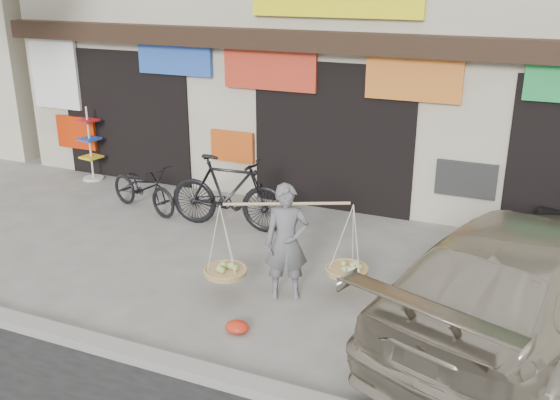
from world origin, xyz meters
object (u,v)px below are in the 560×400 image
at_px(display_rack, 91,151).
at_px(bike_0, 143,187).
at_px(street_vendor, 287,247).
at_px(bike_1, 229,193).
at_px(suv, 530,279).

bearing_deg(display_rack, bike_0, -28.16).
relative_size(bike_0, display_rack, 1.09).
distance_m(bike_0, display_rack, 2.39).
bearing_deg(street_vendor, display_rack, 127.04).
xyz_separation_m(street_vendor, bike_1, (-1.85, 1.86, -0.10)).
xyz_separation_m(street_vendor, suv, (3.01, 0.25, 0.02)).
bearing_deg(bike_0, display_rack, 78.61).
bearing_deg(bike_0, bike_1, -76.76).
xyz_separation_m(street_vendor, display_rack, (-5.79, 3.10, -0.11)).
bearing_deg(display_rack, street_vendor, -28.15).
distance_m(street_vendor, display_rack, 6.56).
relative_size(bike_1, display_rack, 1.36).
height_order(bike_1, suv, suv).
bearing_deg(street_vendor, bike_0, 127.04).
distance_m(street_vendor, bike_1, 2.62).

